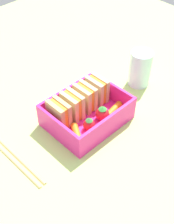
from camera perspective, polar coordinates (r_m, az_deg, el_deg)
ground_plane at (r=68.60cm, az=0.00°, el=-2.21°), size 120.00×120.00×2.00cm
bento_tray at (r=67.45cm, az=0.00°, el=-1.28°), size 16.55×12.90×1.20cm
bento_rim at (r=65.44cm, az=0.00°, el=0.47°), size 16.55×12.90×4.50cm
sandwich_left at (r=63.75cm, az=-5.14°, el=-0.38°), size 2.80×5.00×5.84cm
sandwich_center_left at (r=65.42cm, az=-2.68°, el=1.20°), size 2.80×5.00×5.84cm
sandwich_center at (r=67.25cm, az=-0.36°, el=2.70°), size 2.80×5.00×5.84cm
sandwich_center_right at (r=69.23cm, az=1.85°, el=4.11°), size 2.80×5.00×5.84cm
carrot_stick_left at (r=62.69cm, az=-1.89°, el=-4.07°), size 3.86×5.23×1.47cm
strawberry_far_left at (r=63.58cm, az=0.40°, el=-2.30°), size 2.51×2.51×3.11cm
strawberry_left at (r=65.54cm, az=2.83°, el=-0.33°), size 2.91×2.91×3.51cm
carrot_stick_far_left at (r=67.74cm, az=4.96°, el=0.41°), size 4.77×2.25×1.56cm
chopstick_pair at (r=62.79cm, az=-13.37°, el=-7.87°), size 2.00×18.31×0.70cm
drinking_glass at (r=75.94cm, az=9.70°, el=7.86°), size 5.21×5.21×8.84cm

